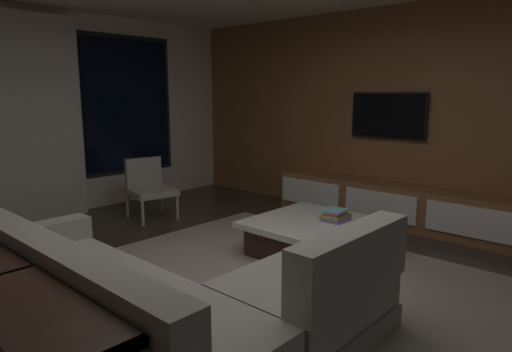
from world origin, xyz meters
TOP-DOWN VIEW (x-y plane):
  - floor at (0.00, 0.00)m, footprint 9.20×9.20m
  - back_wall_with_window at (-0.06, 3.62)m, footprint 6.60×0.30m
  - media_wall at (3.06, 0.00)m, footprint 0.12×7.80m
  - area_rug at (0.35, -0.10)m, footprint 3.20×3.80m
  - sectional_couch at (-0.83, -0.14)m, footprint 1.98×2.50m
  - coffee_table at (1.23, 0.15)m, footprint 1.16×1.16m
  - book_stack_on_coffee_table at (1.39, -0.01)m, footprint 0.28×0.22m
  - accent_chair_near_window at (0.95, 2.60)m, footprint 0.63×0.65m
  - media_console at (2.77, 0.05)m, footprint 0.46×3.10m
  - mounted_tv at (2.95, 0.25)m, footprint 0.05×1.00m

SIDE VIEW (x-z plane):
  - floor at x=0.00m, z-range 0.00..0.00m
  - area_rug at x=0.35m, z-range 0.00..0.01m
  - coffee_table at x=1.23m, z-range 0.01..0.37m
  - media_console at x=2.77m, z-range -0.01..0.51m
  - sectional_couch at x=-0.83m, z-range -0.12..0.70m
  - book_stack_on_coffee_table at x=1.39m, z-range 0.36..0.47m
  - accent_chair_near_window at x=0.95m, z-range 0.04..0.82m
  - back_wall_with_window at x=-0.06m, z-range -0.01..2.69m
  - media_wall at x=3.06m, z-range 0.00..2.70m
  - mounted_tv at x=2.95m, z-range 1.06..1.64m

